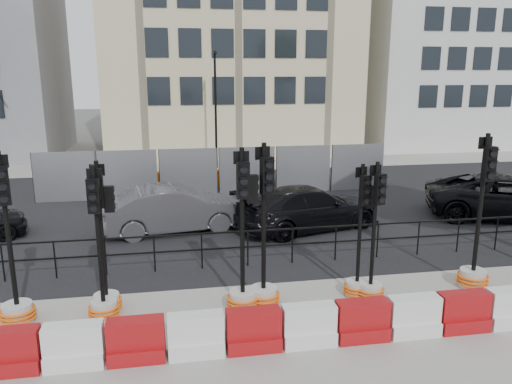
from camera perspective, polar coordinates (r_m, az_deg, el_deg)
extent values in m
plane|color=#51514C|center=(12.22, -0.05, -10.60)|extent=(120.00, 120.00, 0.00)
cube|color=gray|center=(9.62, 3.15, -17.79)|extent=(40.00, 6.00, 0.02)
cube|color=black|center=(18.76, -3.70, -1.84)|extent=(40.00, 14.00, 0.03)
cube|color=gray|center=(27.51, -5.74, 3.10)|extent=(40.00, 4.00, 0.02)
cube|color=beige|center=(33.45, -3.30, 20.48)|extent=(15.00, 10.00, 18.00)
cube|color=silver|center=(38.13, 20.88, 17.30)|extent=(12.00, 9.00, 16.00)
cylinder|color=black|center=(13.63, -26.96, -7.28)|extent=(0.04, 0.04, 1.00)
cylinder|color=black|center=(13.31, -21.99, -7.24)|extent=(0.04, 0.04, 1.00)
cylinder|color=black|center=(13.11, -16.82, -7.14)|extent=(0.04, 0.04, 1.00)
cylinder|color=black|center=(13.00, -11.53, -6.98)|extent=(0.04, 0.04, 1.00)
cylinder|color=black|center=(13.01, -6.21, -6.76)|extent=(0.04, 0.04, 1.00)
cylinder|color=black|center=(13.13, -0.95, -6.49)|extent=(0.04, 0.04, 1.00)
cylinder|color=black|center=(13.36, 4.17, -6.17)|extent=(0.04, 0.04, 1.00)
cylinder|color=black|center=(13.69, 9.08, -5.82)|extent=(0.04, 0.04, 1.00)
cylinder|color=black|center=(14.11, 13.72, -5.44)|extent=(0.04, 0.04, 1.00)
cylinder|color=black|center=(14.62, 18.06, -5.06)|extent=(0.04, 0.04, 1.00)
cylinder|color=black|center=(15.21, 22.08, -4.68)|extent=(0.04, 0.04, 1.00)
cylinder|color=black|center=(15.86, 25.77, -4.31)|extent=(0.04, 0.04, 1.00)
cube|color=black|center=(12.97, -0.96, -4.50)|extent=(18.00, 0.04, 0.04)
cube|color=black|center=(13.12, -0.95, -6.28)|extent=(18.00, 0.04, 0.04)
cube|color=gray|center=(20.79, -21.04, 1.59)|extent=(2.30, 0.05, 2.00)
cylinder|color=black|center=(21.05, -24.11, 1.44)|extent=(0.05, 0.05, 2.00)
cube|color=gray|center=(20.45, -14.44, 1.89)|extent=(2.30, 0.05, 2.00)
cylinder|color=black|center=(20.58, -17.63, 1.75)|extent=(0.05, 0.05, 2.00)
cube|color=gray|center=(20.39, -7.71, 2.17)|extent=(2.30, 0.05, 2.00)
cylinder|color=black|center=(20.39, -10.94, 2.04)|extent=(0.05, 0.05, 2.00)
cube|color=gray|center=(20.62, -1.03, 2.41)|extent=(2.30, 0.05, 2.00)
cylinder|color=black|center=(20.47, -4.21, 2.30)|extent=(0.05, 0.05, 2.00)
cube|color=gray|center=(21.11, 5.43, 2.62)|extent=(2.30, 0.05, 2.00)
cylinder|color=black|center=(20.84, 2.38, 2.53)|extent=(0.05, 0.05, 2.00)
cube|color=gray|center=(21.86, 11.52, 2.79)|extent=(2.30, 0.05, 2.00)
cylinder|color=black|center=(21.47, 8.66, 2.71)|extent=(0.05, 0.05, 2.00)
cube|color=orange|center=(22.07, -15.10, 1.10)|extent=(1.00, 0.40, 0.80)
cube|color=orange|center=(21.97, -9.90, 1.32)|extent=(1.00, 0.40, 0.80)
cube|color=orange|center=(22.05, -4.70, 1.52)|extent=(1.00, 0.40, 0.80)
cube|color=orange|center=(22.32, 0.42, 1.71)|extent=(1.00, 0.40, 0.80)
cube|color=orange|center=(22.75, 5.38, 1.88)|extent=(1.00, 0.40, 0.80)
cylinder|color=black|center=(26.17, -4.63, 9.19)|extent=(0.12, 0.12, 6.00)
cube|color=black|center=(25.86, -4.70, 15.57)|extent=(0.12, 0.50, 0.12)
cube|color=#A90D1C|center=(9.93, -26.18, -17.26)|extent=(1.00, 0.50, 0.30)
cube|color=#A90D1C|center=(9.74, -26.44, -15.22)|extent=(1.00, 0.35, 0.50)
cube|color=white|center=(9.69, -19.94, -17.45)|extent=(1.00, 0.50, 0.30)
cube|color=white|center=(9.49, -20.14, -15.37)|extent=(1.00, 0.35, 0.50)
cube|color=#A90D1C|center=(9.55, -13.43, -17.44)|extent=(1.00, 0.50, 0.30)
cube|color=#A90D1C|center=(9.35, -13.57, -15.33)|extent=(1.00, 0.35, 0.50)
cube|color=white|center=(9.53, -6.83, -17.21)|extent=(1.00, 0.50, 0.30)
cube|color=white|center=(9.33, -6.90, -15.10)|extent=(1.00, 0.35, 0.50)
cube|color=#A90D1C|center=(9.62, -0.30, -16.78)|extent=(1.00, 0.50, 0.30)
cube|color=#A90D1C|center=(9.43, -0.30, -14.68)|extent=(1.00, 0.35, 0.50)
cube|color=white|center=(9.83, 6.00, -16.16)|extent=(1.00, 0.50, 0.30)
cube|color=white|center=(9.63, 6.06, -14.09)|extent=(1.00, 0.35, 0.50)
cube|color=#A90D1C|center=(10.14, 11.93, -15.40)|extent=(1.00, 0.50, 0.30)
cube|color=#A90D1C|center=(9.95, 12.05, -13.38)|extent=(1.00, 0.35, 0.50)
cube|color=white|center=(10.54, 17.42, -14.56)|extent=(1.00, 0.50, 0.30)
cube|color=white|center=(10.36, 17.58, -12.60)|extent=(1.00, 0.35, 0.50)
cube|color=#A90D1C|center=(11.03, 22.42, -13.67)|extent=(1.00, 0.50, 0.30)
cube|color=#A90D1C|center=(10.86, 22.62, -11.78)|extent=(1.00, 0.35, 0.50)
cube|color=white|center=(11.60, 26.93, -12.77)|extent=(1.00, 0.50, 0.30)
cube|color=white|center=(11.44, 27.15, -10.97)|extent=(1.00, 0.35, 0.50)
cylinder|color=silver|center=(11.53, -25.56, -12.42)|extent=(0.58, 0.58, 0.43)
torus|color=#FF660D|center=(11.57, -25.52, -12.80)|extent=(0.70, 0.70, 0.05)
torus|color=#FF660D|center=(11.53, -25.56, -12.42)|extent=(0.70, 0.70, 0.05)
torus|color=#FF660D|center=(11.49, -25.61, -12.03)|extent=(0.70, 0.70, 0.05)
cylinder|color=black|center=(10.92, -26.49, -4.19)|extent=(0.10, 0.10, 3.24)
cube|color=black|center=(10.56, -27.02, 0.65)|extent=(0.29, 0.22, 0.76)
cylinder|color=black|center=(10.53, -26.86, -0.71)|extent=(0.17, 0.10, 0.16)
cylinder|color=black|center=(10.48, -27.00, 0.55)|extent=(0.17, 0.10, 0.16)
cylinder|color=black|center=(10.43, -27.14, 1.82)|extent=(0.17, 0.10, 0.16)
cylinder|color=silver|center=(11.38, -16.68, -12.04)|extent=(0.54, 0.54, 0.40)
torus|color=#FF660D|center=(11.41, -16.65, -12.40)|extent=(0.65, 0.65, 0.05)
torus|color=#FF660D|center=(11.38, -16.68, -12.04)|extent=(0.65, 0.65, 0.05)
torus|color=#FF660D|center=(11.35, -16.71, -11.68)|extent=(0.65, 0.65, 0.05)
cylinder|color=black|center=(10.80, -17.26, -4.39)|extent=(0.09, 0.09, 2.99)
cube|color=black|center=(10.45, -17.68, 0.09)|extent=(0.24, 0.14, 0.70)
cylinder|color=black|center=(10.43, -17.65, -1.18)|extent=(0.15, 0.05, 0.15)
cylinder|color=black|center=(10.37, -17.74, -0.01)|extent=(0.15, 0.05, 0.15)
cylinder|color=black|center=(10.33, -17.83, 1.17)|extent=(0.15, 0.05, 0.15)
cube|color=black|center=(10.54, -17.71, 2.42)|extent=(0.30, 0.03, 0.24)
cube|color=black|center=(10.59, -16.45, -0.76)|extent=(0.20, 0.13, 0.55)
cylinder|color=silver|center=(11.11, -16.97, -12.73)|extent=(0.53, 0.53, 0.39)
torus|color=#FF660D|center=(11.14, -16.94, -13.09)|extent=(0.64, 0.64, 0.05)
torus|color=#FF660D|center=(11.11, -16.97, -12.73)|extent=(0.64, 0.64, 0.05)
torus|color=#FF660D|center=(11.08, -17.00, -12.36)|extent=(0.64, 0.64, 0.05)
cylinder|color=black|center=(10.52, -17.57, -4.98)|extent=(0.09, 0.09, 2.96)
cube|color=black|center=(10.17, -18.07, -0.44)|extent=(0.25, 0.16, 0.69)
cylinder|color=black|center=(10.15, -18.08, -1.74)|extent=(0.15, 0.06, 0.15)
cylinder|color=black|center=(10.09, -18.17, -0.55)|extent=(0.15, 0.06, 0.15)
cylinder|color=black|center=(10.04, -18.26, 0.65)|extent=(0.15, 0.06, 0.15)
cube|color=black|center=(10.25, -18.01, 1.94)|extent=(0.30, 0.06, 0.24)
cylinder|color=silver|center=(10.98, -1.52, -12.31)|extent=(0.58, 0.58, 0.43)
torus|color=#FF660D|center=(11.02, -1.52, -12.72)|extent=(0.70, 0.70, 0.05)
torus|color=#FF660D|center=(10.98, -1.52, -12.31)|extent=(0.70, 0.70, 0.05)
torus|color=#FF660D|center=(10.95, -1.53, -11.91)|extent=(0.70, 0.70, 0.05)
cylinder|color=black|center=(10.35, -1.58, -3.73)|extent=(0.10, 0.10, 3.22)
cube|color=black|center=(9.98, -1.49, 1.35)|extent=(0.26, 0.16, 0.75)
cylinder|color=black|center=(9.95, -1.40, -0.08)|extent=(0.16, 0.06, 0.16)
cylinder|color=black|center=(9.89, -1.40, 1.25)|extent=(0.16, 0.06, 0.16)
cylinder|color=black|center=(9.84, -1.41, 2.59)|extent=(0.16, 0.06, 0.16)
cube|color=black|center=(10.08, -1.70, 3.97)|extent=(0.32, 0.04, 0.26)
cube|color=black|center=(10.18, -0.42, 0.38)|extent=(0.22, 0.15, 0.59)
cylinder|color=silver|center=(11.14, 0.86, -11.89)|extent=(0.59, 0.59, 0.44)
torus|color=#FF660D|center=(11.18, 0.86, -12.30)|extent=(0.71, 0.71, 0.05)
torus|color=#FF660D|center=(11.14, 0.86, -11.89)|extent=(0.71, 0.71, 0.05)
torus|color=#FF660D|center=(11.10, 0.86, -11.49)|extent=(0.71, 0.71, 0.05)
cylinder|color=black|center=(10.50, 0.89, -3.24)|extent=(0.10, 0.10, 3.28)
cube|color=black|center=(10.15, 1.26, 1.89)|extent=(0.30, 0.22, 0.77)
cylinder|color=black|center=(10.12, 1.48, 0.47)|extent=(0.17, 0.10, 0.16)
cylinder|color=black|center=(10.07, 1.49, 1.80)|extent=(0.17, 0.10, 0.16)
cylinder|color=black|center=(10.02, 1.50, 3.15)|extent=(0.17, 0.10, 0.16)
cube|color=black|center=(10.24, 0.75, 4.49)|extent=(0.32, 0.13, 0.26)
cylinder|color=silver|center=(11.83, 11.44, -10.76)|extent=(0.50, 0.50, 0.37)
torus|color=#FF660D|center=(11.86, 11.42, -11.09)|extent=(0.61, 0.61, 0.05)
torus|color=#FF660D|center=(11.83, 11.44, -10.76)|extent=(0.61, 0.61, 0.05)
torus|color=#FF660D|center=(11.80, 11.46, -10.43)|extent=(0.61, 0.61, 0.05)
cylinder|color=black|center=(11.30, 11.80, -3.84)|extent=(0.08, 0.08, 2.80)
cube|color=black|center=(11.00, 12.35, 0.18)|extent=(0.25, 0.18, 0.65)
cylinder|color=black|center=(10.99, 12.52, -0.94)|extent=(0.15, 0.08, 0.14)
cylinder|color=black|center=(10.94, 12.58, 0.10)|extent=(0.15, 0.08, 0.14)
cylinder|color=black|center=(10.89, 12.63, 1.15)|extent=(0.15, 0.08, 0.14)
cube|color=black|center=(11.05, 11.93, 2.25)|extent=(0.28, 0.10, 0.22)
cube|color=black|center=(11.24, 12.73, -0.53)|extent=(0.21, 0.16, 0.51)
cylinder|color=silver|center=(11.74, 12.92, -11.02)|extent=(0.52, 0.52, 0.38)
torus|color=#FF660D|center=(11.77, 12.90, -11.36)|extent=(0.62, 0.62, 0.05)
torus|color=#FF660D|center=(11.74, 12.92, -11.02)|extent=(0.62, 0.62, 0.05)
torus|color=#FF660D|center=(11.71, 12.94, -10.68)|extent=(0.62, 0.62, 0.05)
cylinder|color=black|center=(11.20, 13.34, -3.87)|extent=(0.09, 0.09, 2.87)
cube|color=black|center=(10.89, 13.97, 0.30)|extent=(0.26, 0.19, 0.67)
cylinder|color=black|center=(10.88, 14.16, -0.86)|extent=(0.15, 0.09, 0.14)
cylinder|color=black|center=(10.83, 14.22, 0.22)|extent=(0.15, 0.09, 0.14)
cylinder|color=black|center=(10.78, 14.29, 1.31)|extent=(0.15, 0.09, 0.14)
cube|color=black|center=(10.94, 13.51, 2.44)|extent=(0.28, 0.11, 0.23)
cylinder|color=silver|center=(13.08, 23.50, -9.07)|extent=(0.60, 0.60, 0.45)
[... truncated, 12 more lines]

